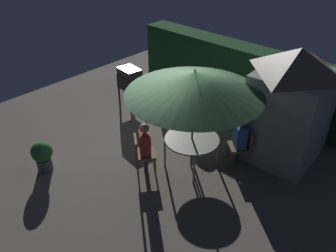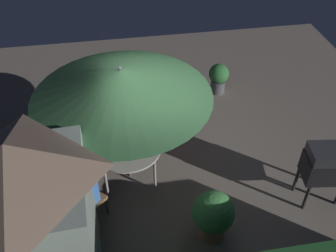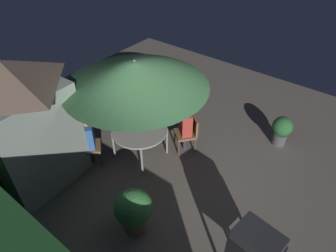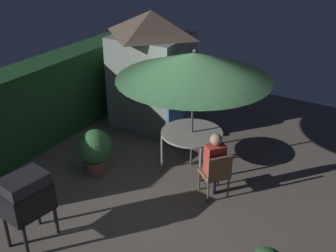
{
  "view_description": "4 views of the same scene",
  "coord_description": "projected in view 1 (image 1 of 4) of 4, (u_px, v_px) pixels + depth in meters",
  "views": [
    {
      "loc": [
        4.88,
        -5.03,
        5.23
      ],
      "look_at": [
        0.5,
        -0.29,
        1.13
      ],
      "focal_mm": 36.97,
      "sensor_mm": 36.0,
      "label": 1
    },
    {
      "loc": [
        0.99,
        5.18,
        5.58
      ],
      "look_at": [
        0.1,
        -0.11,
        0.98
      ],
      "focal_mm": 41.06,
      "sensor_mm": 36.0,
      "label": 2
    },
    {
      "loc": [
        -2.83,
        3.82,
        4.98
      ],
      "look_at": [
        0.26,
        -0.14,
        1.03
      ],
      "focal_mm": 32.06,
      "sensor_mm": 36.0,
      "label": 3
    },
    {
      "loc": [
        -5.61,
        -3.31,
        4.61
      ],
      "look_at": [
        0.22,
        0.25,
        1.15
      ],
      "focal_mm": 44.04,
      "sensor_mm": 36.0,
      "label": 4
    }
  ],
  "objects": [
    {
      "name": "ground_plane",
      "position": [
        161.0,
        152.0,
        8.72
      ],
      "size": [
        11.0,
        11.0,
        0.0
      ],
      "primitive_type": "plane",
      "color": "#6B6056"
    },
    {
      "name": "hedge_backdrop",
      "position": [
        241.0,
        76.0,
        10.39
      ],
      "size": [
        7.21,
        0.78,
        1.85
      ],
      "color": "#1E4C23",
      "rests_on": "ground"
    },
    {
      "name": "garden_shed",
      "position": [
        290.0,
        105.0,
        7.88
      ],
      "size": [
        1.72,
        1.84,
        2.76
      ],
      "color": "gray",
      "rests_on": "ground"
    },
    {
      "name": "patio_table",
      "position": [
        192.0,
        141.0,
        7.89
      ],
      "size": [
        1.25,
        1.25,
        0.77
      ],
      "color": "#B2ADA3",
      "rests_on": "ground"
    },
    {
      "name": "patio_umbrella",
      "position": [
        194.0,
        83.0,
        7.11
      ],
      "size": [
        2.96,
        2.96,
        2.47
      ],
      "color": "#4C4C51",
      "rests_on": "ground"
    },
    {
      "name": "bbq_grill",
      "position": [
        130.0,
        79.0,
        10.36
      ],
      "size": [
        0.76,
        0.59,
        1.2
      ],
      "color": "black",
      "rests_on": "ground"
    },
    {
      "name": "chair_near_shed",
      "position": [
        142.0,
        152.0,
        7.85
      ],
      "size": [
        0.65,
        0.65,
        0.9
      ],
      "color": "olive",
      "rests_on": "ground"
    },
    {
      "name": "chair_far_side",
      "position": [
        243.0,
        144.0,
        8.1
      ],
      "size": [
        0.65,
        0.65,
        0.9
      ],
      "color": "olive",
      "rests_on": "ground"
    },
    {
      "name": "potted_plant_by_shed",
      "position": [
        42.0,
        155.0,
        7.9
      ],
      "size": [
        0.49,
        0.49,
        0.76
      ],
      "color": "#4C4C51",
      "rests_on": "ground"
    },
    {
      "name": "potted_plant_by_grill",
      "position": [
        192.0,
        107.0,
        9.64
      ],
      "size": [
        0.69,
        0.69,
        0.93
      ],
      "color": "#936651",
      "rests_on": "ground"
    },
    {
      "name": "person_in_red",
      "position": [
        145.0,
        142.0,
        7.72
      ],
      "size": [
        0.42,
        0.4,
        1.26
      ],
      "color": "#CC3D33",
      "rests_on": "ground"
    },
    {
      "name": "person_in_blue",
      "position": [
        240.0,
        135.0,
        7.95
      ],
      "size": [
        0.41,
        0.4,
        1.26
      ],
      "color": "#3866B2",
      "rests_on": "ground"
    }
  ]
}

